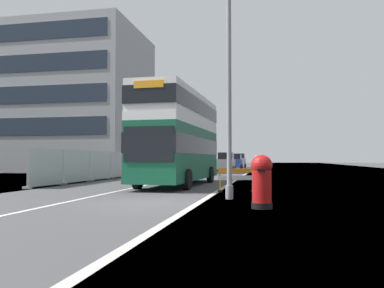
# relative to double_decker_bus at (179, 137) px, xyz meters

# --- Properties ---
(ground) EXTENTS (140.00, 280.00, 0.10)m
(ground) POSITION_rel_double_decker_bus_xyz_m (1.56, -8.66, -2.76)
(ground) COLOR #424244
(double_decker_bus) EXTENTS (3.05, 10.39, 5.11)m
(double_decker_bus) POSITION_rel_double_decker_bus_xyz_m (0.00, 0.00, 0.00)
(double_decker_bus) COLOR #145638
(double_decker_bus) RESTS_ON ground
(lamppost_foreground) EXTENTS (0.29, 0.70, 9.06)m
(lamppost_foreground) POSITION_rel_double_decker_bus_xyz_m (3.56, -7.03, 1.58)
(lamppost_foreground) COLOR gray
(lamppost_foreground) RESTS_ON ground
(red_pillar_postbox) EXTENTS (0.65, 0.65, 1.61)m
(red_pillar_postbox) POSITION_rel_double_decker_bus_xyz_m (4.80, -9.57, -1.84)
(red_pillar_postbox) COLOR black
(red_pillar_postbox) RESTS_ON ground
(roadworks_barrier) EXTENTS (1.69, 0.83, 1.06)m
(roadworks_barrier) POSITION_rel_double_decker_bus_xyz_m (3.55, -3.88, -2.06)
(roadworks_barrier) COLOR orange
(roadworks_barrier) RESTS_ON ground
(construction_site_fence) EXTENTS (0.44, 27.40, 2.06)m
(construction_site_fence) POSITION_rel_double_decker_bus_xyz_m (-6.70, 9.44, -1.73)
(construction_site_fence) COLOR #A8AAAD
(construction_site_fence) RESTS_ON ground
(car_oncoming_near) EXTENTS (2.09, 4.30, 1.96)m
(car_oncoming_near) POSITION_rel_double_decker_bus_xyz_m (-4.64, 19.85, -1.79)
(car_oncoming_near) COLOR black
(car_oncoming_near) RESTS_ON ground
(car_receding_mid) EXTENTS (2.07, 4.48, 2.24)m
(car_receding_mid) POSITION_rel_double_decker_bus_xyz_m (-0.33, 26.62, -1.67)
(car_receding_mid) COLOR silver
(car_receding_mid) RESTS_ON ground
(car_receding_far) EXTENTS (1.93, 3.99, 2.13)m
(car_receding_far) POSITION_rel_double_decker_bus_xyz_m (-0.01, 36.06, -1.71)
(car_receding_far) COLOR navy
(car_receding_far) RESTS_ON ground
(car_far_side) EXTENTS (2.05, 4.03, 2.34)m
(car_far_side) POSITION_rel_double_decker_bus_xyz_m (-0.06, 44.06, -1.62)
(car_far_side) COLOR gray
(car_far_side) RESTS_ON ground
(bare_tree_far_verge_near) EXTENTS (3.48, 2.52, 4.47)m
(bare_tree_far_verge_near) POSITION_rel_double_decker_bus_xyz_m (-12.77, 32.88, -0.65)
(bare_tree_far_verge_near) COLOR #4C3D2D
(bare_tree_far_verge_near) RESTS_ON ground
(bare_tree_far_verge_mid) EXTENTS (2.41, 2.71, 4.68)m
(bare_tree_far_verge_mid) POSITION_rel_double_decker_bus_xyz_m (-10.98, 33.03, -0.25)
(bare_tree_far_verge_mid) COLOR #4C3D2D
(bare_tree_far_verge_mid) RESTS_ON ground
(pedestrian_at_kerb) EXTENTS (0.34, 0.34, 1.65)m
(pedestrian_at_kerb) POSITION_rel_double_decker_bus_xyz_m (4.48, -4.55, -1.89)
(pedestrian_at_kerb) COLOR #2D3342
(pedestrian_at_kerb) RESTS_ON ground
(backdrop_office_block) EXTENTS (29.54, 13.45, 16.51)m
(backdrop_office_block) POSITION_rel_double_decker_bus_xyz_m (-24.69, 21.24, 5.54)
(backdrop_office_block) COLOR #9EA0A3
(backdrop_office_block) RESTS_ON ground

